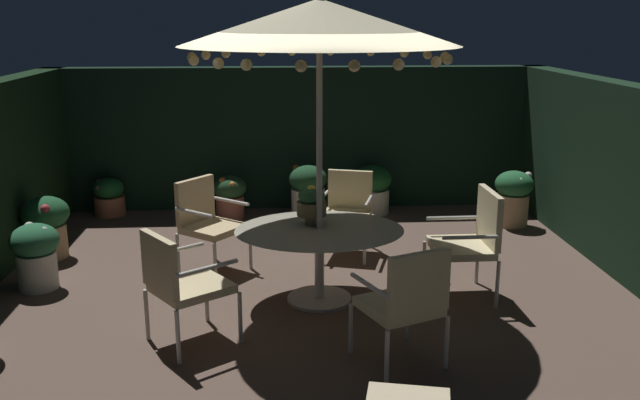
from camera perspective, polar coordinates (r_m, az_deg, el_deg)
ground_plane at (r=6.68m, az=-0.73°, el=-8.25°), size 6.90×7.13×0.02m
hedge_backdrop_rear at (r=9.69m, az=-1.81°, el=5.21°), size 6.90×0.30×1.96m
patio_dining_table at (r=6.44m, az=-0.05°, el=-3.55°), size 1.58×1.31×0.72m
patio_umbrella at (r=6.11m, az=-0.06°, el=14.48°), size 2.46×2.46×2.85m
centerpiece_planter at (r=6.45m, az=-0.70°, el=-0.24°), size 0.28×0.28×0.38m
patio_chair_north at (r=5.69m, az=-11.53°, el=-6.49°), size 0.82×0.81×0.98m
patio_chair_northeast at (r=5.27m, az=7.18°, el=-8.11°), size 0.74×0.74×0.98m
patio_chair_east at (r=6.70m, az=12.51°, el=-2.94°), size 0.59×0.66×1.05m
patio_chair_southeast at (r=7.82m, az=2.27°, el=-0.61°), size 0.71×0.74×0.92m
patio_chair_south at (r=7.33m, az=-9.40°, el=-1.48°), size 0.79×0.79×0.98m
potted_plant_left_near at (r=9.16m, az=-1.00°, el=0.86°), size 0.51×0.51×0.73m
potted_plant_right_near at (r=9.18m, az=15.76°, el=0.38°), size 0.49×0.49×0.72m
potted_plant_front_corner at (r=9.25m, az=-7.49°, el=0.40°), size 0.44×0.44×0.58m
potted_plant_back_left at (r=9.77m, az=-17.11°, el=0.30°), size 0.41×0.41×0.51m
potted_plant_left_far at (r=7.35m, az=-22.52°, el=-4.07°), size 0.47×0.47×0.67m
potted_plant_back_center at (r=9.43m, az=4.35°, el=1.00°), size 0.53×0.53×0.67m
potted_plant_right_far at (r=8.24m, az=-21.78°, el=-1.84°), size 0.53×0.52×0.70m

